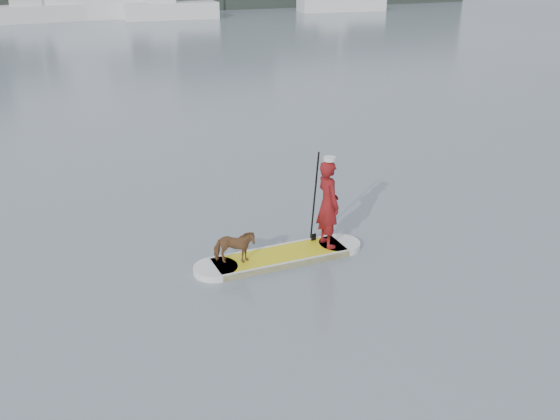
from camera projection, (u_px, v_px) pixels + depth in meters
name	position (u px, v px, depth m)	size (l,w,h in m)	color
ground	(186.00, 264.00, 11.40)	(140.00, 140.00, 0.00)	slate
paddleboard	(280.00, 257.00, 11.55)	(3.30, 0.84, 0.12)	yellow
paddler	(328.00, 204.00, 11.56)	(0.61, 0.40, 1.68)	maroon
white_cap	(330.00, 159.00, 11.22)	(0.22, 0.22, 0.07)	silver
dog	(234.00, 247.00, 11.08)	(0.34, 0.74, 0.63)	brown
paddle	(314.00, 208.00, 11.80)	(0.10, 0.30, 2.00)	black
sailboat_d	(36.00, 11.00, 49.83)	(8.09, 3.62, 11.50)	silver
sailboat_e	(170.00, 9.00, 51.96)	(7.82, 2.92, 11.15)	silver
sailboat_f	(341.00, 2.00, 58.66)	(8.39, 3.30, 12.25)	silver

